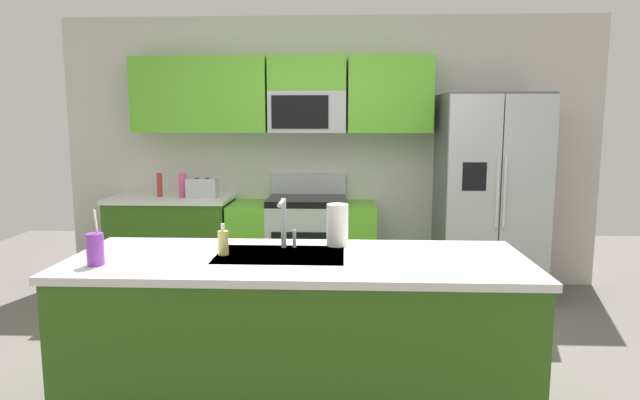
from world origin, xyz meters
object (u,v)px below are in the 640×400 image
Objects in this scene: toaster at (202,188)px; pepper_mill at (160,185)px; sink_faucet at (284,219)px; drink_cup_purple at (95,249)px; paper_towel_roll at (337,225)px; refrigerator at (489,197)px; bottle_pink at (183,185)px; range_oven at (303,245)px; soap_dispenser at (223,242)px.

pepper_mill reaches higher than toaster.
sink_faucet is (0.99, -2.02, 0.08)m from toaster.
sink_faucet is 1.01× the size of drink_cup_purple.
paper_towel_roll is (1.19, 0.49, 0.04)m from drink_cup_purple.
pepper_mill is at bearing 178.70° from refrigerator.
refrigerator is 8.25× the size of bottle_pink.
toaster is 2.25m from sink_faucet.
refrigerator reaches higher than bottle_pink.
drink_cup_purple is at bearing -157.78° from paper_towel_roll.
refrigerator is 6.61× the size of toaster.
refrigerator is 8.29× the size of pepper_mill.
range_oven is at bearing 99.97° from paper_towel_roll.
bottle_pink is at bearing 111.54° from soap_dispenser.
sink_faucet reaches higher than range_oven.
pepper_mill is 2.52m from drink_cup_purple.
pepper_mill is at bearing 170.49° from bottle_pink.
sink_faucet is 0.31m from paper_towel_roll.
pepper_mill is at bearing 130.70° from paper_towel_roll.
refrigerator reaches higher than paper_towel_roll.
refrigerator is at bearing -0.42° from toaster.
paper_towel_roll is at bearing -56.39° from toaster.
refrigerator is at bearing 54.74° from paper_towel_roll.
soap_dispenser is at bearing -132.13° from refrigerator.
paper_towel_roll is (1.47, -1.94, 0.01)m from bottle_pink.
toaster is at bearing -6.77° from pepper_mill.
drink_cup_purple reaches higher than pepper_mill.
sink_faucet reaches higher than paper_towel_roll.
refrigerator is at bearing 47.87° from soap_dispenser.
sink_faucet is at bearing -129.46° from refrigerator.
range_oven is at bearing 2.13° from bottle_pink.
paper_towel_roll is (-1.35, -1.91, 0.09)m from refrigerator.
refrigerator is at bearing 43.33° from drink_cup_purple.
range_oven is 2.17m from sink_faucet.
sink_faucet is at bearing -63.94° from toaster.
toaster is 1.00× the size of drink_cup_purple.
bottle_pink is (-0.19, 0.01, 0.02)m from toaster.
soap_dispenser is at bearing -72.72° from toaster.
pepper_mill is at bearing 124.23° from sink_faucet.
bottle_pink is 2.36m from soap_dispenser.
sink_faucet is at bearing -88.53° from range_oven.
range_oven is at bearing 177.58° from refrigerator.
refrigerator is at bearing -2.42° from range_oven.
toaster is 1.65× the size of soap_dispenser.
toaster is at bearing 179.58° from refrigerator.
paper_towel_roll reaches higher than range_oven.
range_oven reaches higher than soap_dispenser.
drink_cup_purple is at bearing -87.79° from toaster.
bottle_pink is 2.45m from drink_cup_purple.
sink_faucet is 0.36m from soap_dispenser.
range_oven is 1.77m from refrigerator.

